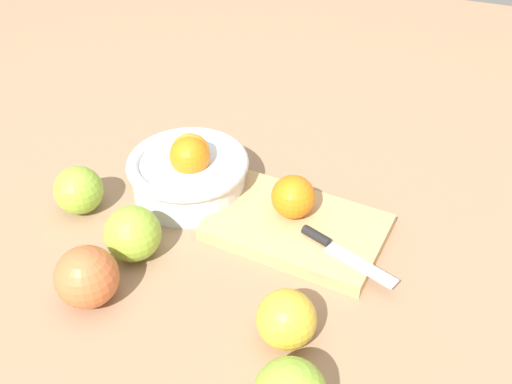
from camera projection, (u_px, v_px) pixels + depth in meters
ground_plane at (224, 262)px, 0.83m from camera, size 2.40×2.40×0.00m
bowl at (189, 171)px, 0.93m from camera, size 0.20×0.20×0.11m
cutting_board at (297, 227)px, 0.87m from camera, size 0.27×0.19×0.02m
orange_on_board at (293, 197)px, 0.85m from camera, size 0.07×0.07×0.07m
knife at (335, 248)px, 0.81m from camera, size 0.15×0.07×0.01m
apple_front_left at (87, 277)px, 0.75m from camera, size 0.08×0.08×0.08m
apple_mid_left at (79, 190)px, 0.89m from camera, size 0.08×0.08×0.08m
apple_front_left_2 at (133, 234)px, 0.81m from camera, size 0.08×0.08×0.08m
apple_front_right_2 at (286, 319)px, 0.70m from camera, size 0.07×0.07×0.07m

